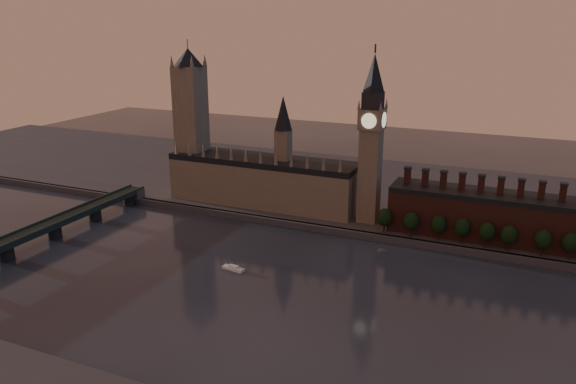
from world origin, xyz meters
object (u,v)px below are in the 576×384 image
(big_ben, at_px, (371,138))
(river_boat, at_px, (233,268))
(victoria_tower, at_px, (191,118))
(westminster_bridge, at_px, (27,238))

(big_ben, xyz_separation_m, river_boat, (-46.28, -89.40, -55.89))
(victoria_tower, xyz_separation_m, big_ben, (130.00, -5.00, -2.26))
(big_ben, distance_m, river_boat, 115.15)
(westminster_bridge, height_order, river_boat, westminster_bridge)
(westminster_bridge, xyz_separation_m, river_boat, (118.72, 23.29, -6.50))
(victoria_tower, relative_size, river_boat, 8.55)
(victoria_tower, bearing_deg, westminster_bridge, -106.56)
(westminster_bridge, bearing_deg, river_boat, 11.10)
(big_ben, bearing_deg, westminster_bridge, -145.67)
(victoria_tower, height_order, westminster_bridge, victoria_tower)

